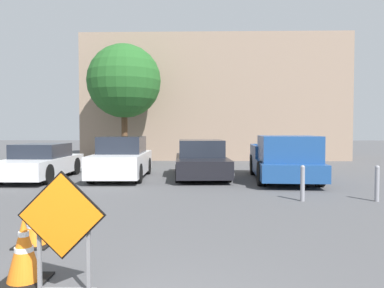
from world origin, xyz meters
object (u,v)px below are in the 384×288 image
traffic_cone_second (34,227)px  traffic_cone_fourth (52,194)px  bollard_second (377,182)px  parked_car_second (122,159)px  road_closed_sign (62,227)px  traffic_cone_nearest (24,250)px  pickup_truck (284,160)px  bollard_nearest (303,182)px  parked_car_third (201,160)px  traffic_cone_third (45,206)px  parked_car_nearest (41,162)px

traffic_cone_second → traffic_cone_fourth: bearing=107.0°
bollard_second → parked_car_second: bearing=149.9°
road_closed_sign → parked_car_second: size_ratio=0.33×
traffic_cone_second → bollard_second: bearing=27.9°
traffic_cone_fourth → parked_car_second: parked_car_second is taller
traffic_cone_nearest → pickup_truck: pickup_truck is taller
traffic_cone_fourth → road_closed_sign: bearing=-66.9°
bollard_nearest → traffic_cone_nearest: bearing=-132.3°
parked_car_second → pickup_truck: size_ratio=0.81×
road_closed_sign → pickup_truck: pickup_truck is taller
parked_car_third → bollard_second: parked_car_third is taller
bollard_second → traffic_cone_nearest: bearing=-141.8°
road_closed_sign → traffic_cone_fourth: (-2.03, 4.75, -0.47)m
traffic_cone_third → traffic_cone_fourth: 1.66m
bollard_second → road_closed_sign: bearing=-137.5°
road_closed_sign → traffic_cone_second: 2.11m
traffic_cone_nearest → parked_car_third: 10.19m
traffic_cone_second → parked_car_nearest: size_ratio=0.14×
traffic_cone_nearest → bollard_second: bollard_second is taller
pickup_truck → parked_car_nearest: bearing=0.7°
parked_car_nearest → road_closed_sign: bearing=114.6°
parked_car_nearest → bollard_nearest: size_ratio=4.79×
traffic_cone_fourth → pickup_truck: (6.52, 4.47, 0.45)m
traffic_cone_fourth → bollard_nearest: 6.22m
road_closed_sign → bollard_second: size_ratio=1.50×
traffic_cone_nearest → parked_car_second: 9.58m
traffic_cone_second → bollard_nearest: 6.48m
pickup_truck → road_closed_sign: bearing=67.2°
road_closed_sign → parked_car_nearest: bearing=114.7°
parked_car_second → parked_car_third: (2.97, 0.43, -0.07)m
road_closed_sign → parked_car_third: bearing=81.5°
traffic_cone_third → traffic_cone_nearest: bearing=-71.6°
traffic_cone_third → road_closed_sign: bearing=-64.1°
parked_car_second → bollard_nearest: 7.07m
traffic_cone_fourth → pickup_truck: size_ratio=0.12×
traffic_cone_nearest → bollard_second: size_ratio=0.86×
bollard_nearest → bollard_second: same height
traffic_cone_second → parked_car_second: size_ratio=0.14×
traffic_cone_nearest → parked_car_nearest: (-3.82, 9.29, 0.23)m
road_closed_sign → bollard_second: 8.18m
traffic_cone_second → pickup_truck: size_ratio=0.12×
parked_car_nearest → traffic_cone_fourth: bearing=116.1°
traffic_cone_third → parked_car_nearest: size_ratio=0.16×
traffic_cone_third → parked_car_nearest: bearing=114.0°
bollard_nearest → pickup_truck: bearing=84.7°
parked_car_third → pickup_truck: pickup_truck is taller
road_closed_sign → traffic_cone_nearest: bearing=151.7°
parked_car_nearest → parked_car_second: (2.97, 0.25, 0.10)m
parked_car_second → parked_car_third: size_ratio=0.91×
bollard_nearest → parked_car_second: bearing=142.2°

